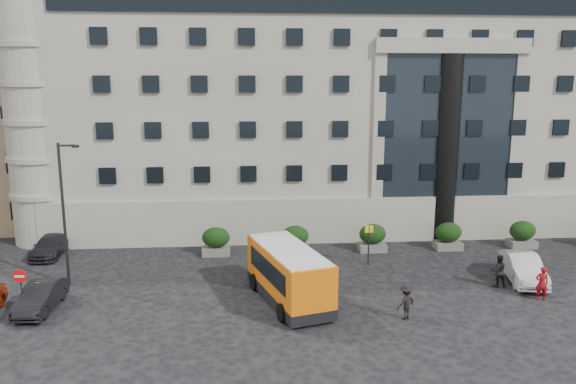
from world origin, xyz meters
name	(u,v)px	position (x,y,z in m)	size (l,w,h in m)	color
ground	(286,298)	(0.00, 0.00, 0.00)	(120.00, 120.00, 0.00)	black
civic_building	(334,105)	(6.00, 22.00, 9.00)	(44.00, 24.00, 18.00)	gray
entrance_column	(446,149)	(12.00, 10.30, 6.50)	(1.80, 1.80, 13.00)	black
apartment_far	(18,81)	(-27.00, 38.00, 11.00)	(13.00, 13.00, 22.00)	brown
hedge_a	(216,241)	(-4.00, 7.80, 0.93)	(1.80, 1.26, 1.84)	#555553
hedge_b	(295,239)	(1.20, 7.80, 0.93)	(1.80, 1.26, 1.84)	#555553
hedge_c	(372,237)	(6.40, 7.80, 0.93)	(1.80, 1.26, 1.84)	#555553
hedge_d	(448,236)	(11.60, 7.80, 0.93)	(1.80, 1.26, 1.84)	#555553
hedge_e	(522,234)	(16.80, 7.80, 0.93)	(1.80, 1.26, 1.84)	#555553
street_lamp	(64,209)	(-11.94, 3.00, 4.37)	(1.16, 0.18, 8.00)	#262628
bus_stop_sign	(369,238)	(5.50, 5.00, 1.73)	(0.50, 0.08, 2.52)	#262628
no_entry_sign	(21,283)	(-13.00, -1.04, 1.65)	(0.64, 0.16, 2.32)	#262628
minibus	(289,272)	(0.10, -0.40, 1.58)	(4.21, 7.25, 2.86)	orange
red_truck	(110,214)	(-12.01, 13.27, 1.60)	(2.85, 5.86, 3.12)	maroon
parked_car_b	(41,297)	(-12.33, -0.49, 0.68)	(1.43, 4.11, 1.36)	black
parked_car_c	(50,246)	(-14.82, 8.54, 0.63)	(1.76, 4.33, 1.26)	black
parked_car_d	(60,218)	(-16.47, 15.96, 0.69)	(2.30, 4.99, 1.39)	black
white_taxi	(523,268)	(13.64, 1.46, 0.78)	(1.66, 4.76, 1.57)	silver
pedestrian_a	(542,283)	(13.26, -1.26, 0.92)	(0.67, 0.44, 1.83)	maroon
pedestrian_b	(498,271)	(11.88, 0.81, 0.92)	(0.89, 0.69, 1.83)	black
pedestrian_c	(406,302)	(5.54, -2.98, 0.86)	(1.11, 0.64, 1.71)	black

